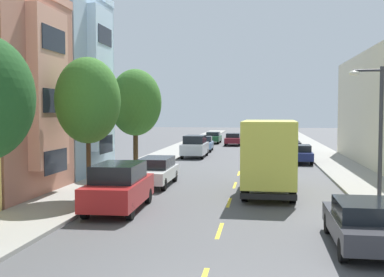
% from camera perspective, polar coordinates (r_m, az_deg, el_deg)
% --- Properties ---
extents(ground_plane, '(160.00, 160.00, 0.00)m').
position_cam_1_polar(ground_plane, '(39.09, 6.15, -2.67)').
color(ground_plane, '#4C4C4F').
extents(sidewalk_left, '(3.20, 120.00, 0.14)m').
position_cam_1_polar(sidewalk_left, '(38.01, -4.73, -2.73)').
color(sidewalk_left, '#99968E').
rests_on(sidewalk_left, ground_plane).
extents(sidewalk_right, '(3.20, 120.00, 0.14)m').
position_cam_1_polar(sidewalk_right, '(37.52, 16.96, -2.94)').
color(sidewalk_right, '#99968E').
rests_on(sidewalk_right, ground_plane).
extents(lane_centerline_dashes, '(0.14, 47.20, 0.01)m').
position_cam_1_polar(lane_centerline_dashes, '(33.62, 5.83, -3.63)').
color(lane_centerline_dashes, yellow).
rests_on(lane_centerline_dashes, ground_plane).
extents(townhouse_third_powder_blue, '(13.03, 7.18, 11.56)m').
position_cam_1_polar(townhouse_third_powder_blue, '(32.71, -21.54, 5.74)').
color(townhouse_third_powder_blue, '#9EB7CC').
rests_on(townhouse_third_powder_blue, ground_plane).
extents(street_tree_second, '(2.95, 2.95, 6.35)m').
position_cam_1_polar(street_tree_second, '(22.06, -12.39, 4.47)').
color(street_tree_second, '#47331E').
rests_on(street_tree_second, sidewalk_left).
extents(street_tree_third, '(3.28, 3.28, 6.54)m').
position_cam_1_polar(street_tree_third, '(29.98, -6.82, 4.29)').
color(street_tree_third, '#47331E').
rests_on(street_tree_third, sidewalk_left).
extents(street_lamp, '(1.35, 0.28, 5.68)m').
position_cam_1_polar(street_lamp, '(20.31, 21.24, 1.51)').
color(street_lamp, '#38383D').
rests_on(street_lamp, sidewalk_right).
extents(delivery_box_truck, '(2.58, 7.17, 3.60)m').
position_cam_1_polar(delivery_box_truck, '(23.46, 9.26, -1.76)').
color(delivery_box_truck, '#D8D84C').
rests_on(delivery_box_truck, ground_plane).
extents(parked_sedan_navy, '(1.90, 4.54, 1.43)m').
position_cam_1_polar(parked_sedan_navy, '(38.08, 12.81, -1.76)').
color(parked_sedan_navy, navy).
rests_on(parked_sedan_navy, ground_plane).
extents(parked_hatchback_sky, '(1.86, 4.05, 1.50)m').
position_cam_1_polar(parked_hatchback_sky, '(48.13, 1.42, -0.63)').
color(parked_hatchback_sky, '#7A9EC6').
rests_on(parked_hatchback_sky, ground_plane).
extents(parked_suv_red, '(2.09, 4.85, 1.93)m').
position_cam_1_polar(parked_suv_red, '(19.63, -8.76, -5.71)').
color(parked_suv_red, '#AD1E1E').
rests_on(parked_suv_red, ground_plane).
extents(parked_sedan_forest, '(1.84, 4.52, 1.43)m').
position_cam_1_polar(parked_sedan_forest, '(60.09, 2.56, 0.14)').
color(parked_sedan_forest, '#194C28').
rests_on(parked_sedan_forest, ground_plane).
extents(parked_sedan_charcoal, '(1.85, 4.52, 1.43)m').
position_cam_1_polar(parked_sedan_charcoal, '(15.10, 19.84, -9.51)').
color(parked_sedan_charcoal, '#333338').
rests_on(parked_sedan_charcoal, ground_plane).
extents(parked_suv_silver, '(1.98, 4.81, 1.93)m').
position_cam_1_polar(parked_suv_silver, '(41.72, 0.35, -0.92)').
color(parked_suv_silver, '#B2B5BA').
rests_on(parked_suv_silver, ground_plane).
extents(parked_pickup_black, '(2.10, 5.34, 1.73)m').
position_cam_1_polar(parked_pickup_black, '(47.47, 11.58, -0.67)').
color(parked_pickup_black, black).
rests_on(parked_pickup_black, ground_plane).
extents(parked_wagon_white, '(1.82, 4.70, 1.50)m').
position_cam_1_polar(parked_wagon_white, '(26.07, -4.40, -3.86)').
color(parked_wagon_white, silver).
rests_on(parked_wagon_white, ground_plane).
extents(parked_hatchback_orange, '(1.75, 4.01, 1.50)m').
position_cam_1_polar(parked_hatchback_orange, '(55.44, 11.34, -0.18)').
color(parked_hatchback_orange, orange).
rests_on(parked_hatchback_orange, ground_plane).
extents(moving_burgundy_sedan, '(1.80, 4.50, 1.43)m').
position_cam_1_polar(moving_burgundy_sedan, '(56.68, 4.95, -0.06)').
color(moving_burgundy_sedan, maroon).
rests_on(moving_burgundy_sedan, ground_plane).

